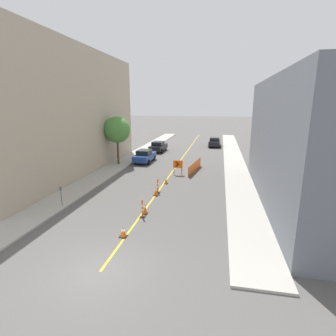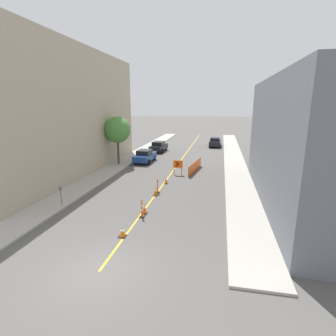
% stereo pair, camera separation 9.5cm
% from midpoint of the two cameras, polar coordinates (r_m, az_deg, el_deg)
% --- Properties ---
extents(ground_plane, '(300.00, 300.00, 0.00)m').
position_cam_midpoint_polar(ground_plane, '(12.57, -14.75, -20.98)').
color(ground_plane, '#565451').
extents(lane_stripe, '(0.12, 52.67, 0.01)m').
position_cam_midpoint_polar(lane_stripe, '(36.54, 3.32, 2.59)').
color(lane_stripe, gold).
rests_on(lane_stripe, ground_plane).
extents(sidewalk_left, '(2.52, 52.67, 0.13)m').
position_cam_midpoint_polar(sidewalk_left, '(38.02, -6.83, 3.04)').
color(sidewalk_left, '#ADA89E').
rests_on(sidewalk_left, ground_plane).
extents(sidewalk_right, '(2.52, 52.67, 0.13)m').
position_cam_midpoint_polar(sidewalk_right, '(36.26, 13.96, 2.21)').
color(sidewalk_right, '#ADA89E').
rests_on(sidewalk_right, ground_plane).
extents(building_facade_left, '(6.00, 24.60, 12.54)m').
position_cam_midpoint_polar(building_facade_left, '(29.30, -22.08, 11.21)').
color(building_facade_left, tan).
rests_on(building_facade_left, ground_plane).
extents(building_facade_right, '(6.00, 18.15, 8.87)m').
position_cam_midpoint_polar(building_facade_right, '(20.62, 28.54, 4.76)').
color(building_facade_right, slate).
rests_on(building_facade_right, ground_plane).
extents(traffic_cone_nearest, '(0.42, 0.42, 0.55)m').
position_cam_midpoint_polar(traffic_cone_nearest, '(14.91, -9.93, -13.57)').
color(traffic_cone_nearest, black).
rests_on(traffic_cone_nearest, ground_plane).
extents(traffic_cone_second, '(0.36, 0.36, 0.72)m').
position_cam_midpoint_polar(traffic_cone_second, '(17.57, -5.19, -8.77)').
color(traffic_cone_second, black).
rests_on(traffic_cone_second, ground_plane).
extents(traffic_cone_third, '(0.39, 0.39, 0.67)m').
position_cam_midpoint_polar(traffic_cone_third, '(20.84, -2.81, -5.12)').
color(traffic_cone_third, black).
rests_on(traffic_cone_third, ground_plane).
extents(traffic_cone_fourth, '(0.33, 0.33, 0.61)m').
position_cam_midpoint_polar(traffic_cone_fourth, '(23.85, -0.54, -2.73)').
color(traffic_cone_fourth, black).
rests_on(traffic_cone_fourth, ground_plane).
extents(delineator_post_front, '(0.33, 0.33, 1.20)m').
position_cam_midpoint_polar(delineator_post_front, '(16.96, -5.76, -9.04)').
color(delineator_post_front, black).
rests_on(delineator_post_front, ground_plane).
extents(delineator_post_rear, '(0.38, 0.38, 1.18)m').
position_cam_midpoint_polar(delineator_post_rear, '(21.38, -2.38, -4.12)').
color(delineator_post_rear, black).
rests_on(delineator_post_rear, ground_plane).
extents(arrow_barricade_primary, '(0.95, 0.13, 1.50)m').
position_cam_midpoint_polar(arrow_barricade_primary, '(26.69, 2.07, 0.70)').
color(arrow_barricade_primary, '#EF560C').
rests_on(arrow_barricade_primary, ground_plane).
extents(safety_mesh_fence, '(0.80, 5.29, 1.07)m').
position_cam_midpoint_polar(safety_mesh_fence, '(28.25, 5.78, 0.31)').
color(safety_mesh_fence, '#EF560C').
rests_on(safety_mesh_fence, ground_plane).
extents(parked_car_curb_near, '(1.95, 4.36, 1.59)m').
position_cam_midpoint_polar(parked_car_curb_near, '(32.63, -5.19, 2.62)').
color(parked_car_curb_near, navy).
rests_on(parked_car_curb_near, ground_plane).
extents(parked_car_curb_mid, '(2.04, 4.40, 1.59)m').
position_cam_midpoint_polar(parked_car_curb_mid, '(39.84, -2.20, 4.69)').
color(parked_car_curb_mid, black).
rests_on(parked_car_curb_mid, ground_plane).
extents(parked_car_curb_far, '(1.95, 4.35, 1.59)m').
position_cam_midpoint_polar(parked_car_curb_far, '(45.39, 10.06, 5.61)').
color(parked_car_curb_far, black).
rests_on(parked_car_curb_far, ground_plane).
extents(parking_meter_near_curb, '(0.12, 0.11, 1.39)m').
position_cam_midpoint_polar(parking_meter_near_curb, '(19.74, -22.42, -4.90)').
color(parking_meter_near_curb, '#4C4C51').
rests_on(parking_meter_near_curb, sidewalk_left).
extents(street_tree_left_near, '(3.04, 3.04, 5.57)m').
position_cam_midpoint_polar(street_tree_left_near, '(31.17, -11.13, 8.15)').
color(street_tree_left_near, '#4C3823').
rests_on(street_tree_left_near, sidewalk_left).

